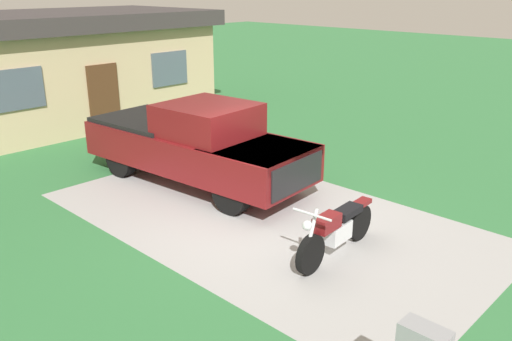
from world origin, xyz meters
TOP-DOWN VIEW (x-y plane):
  - ground_plane at (0.00, 0.00)m, footprint 80.00×80.00m
  - driveway_pad at (0.00, 0.00)m, footprint 4.96×8.75m
  - motorcycle at (-0.26, -1.87)m, footprint 2.21×0.70m
  - pickup_truck at (0.41, 2.57)m, footprint 2.47×5.77m
  - neighbor_house at (1.28, 10.36)m, footprint 9.60×5.60m

SIDE VIEW (x-z plane):
  - ground_plane at x=0.00m, z-range 0.00..0.00m
  - driveway_pad at x=0.00m, z-range 0.00..0.01m
  - motorcycle at x=-0.26m, z-range -0.07..1.02m
  - pickup_truck at x=0.41m, z-range 0.00..1.90m
  - neighbor_house at x=1.28m, z-range 0.04..3.54m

